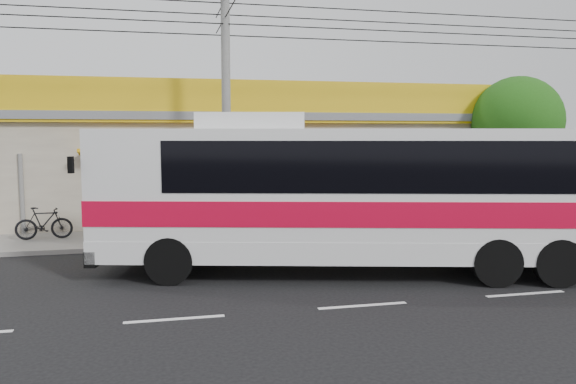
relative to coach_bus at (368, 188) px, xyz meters
name	(u,v)px	position (x,y,z in m)	size (l,w,h in m)	color
ground	(329,277)	(-1.14, -0.23, -2.27)	(120.00, 120.00, 0.00)	black
sidewalk	(281,234)	(-1.14, 5.77, -2.20)	(30.00, 3.20, 0.15)	slate
lane_markings	(363,306)	(-1.14, -2.73, -2.27)	(50.00, 0.12, 0.01)	silver
storefront_building	(255,164)	(-1.14, 11.31, 0.03)	(22.60, 9.20, 5.70)	gray
coach_bus	(368,188)	(0.00, 0.00, 0.00)	(14.06, 6.16, 4.24)	silver
motorbike_dark	(44,223)	(-9.23, 6.10, -1.57)	(0.52, 1.83, 1.10)	black
utility_pole	(225,17)	(-3.18, 4.81, 5.18)	(34.00, 14.00, 9.04)	#5D5D5B
tree_near	(520,124)	(8.97, 6.40, 1.79)	(3.62, 3.62, 6.00)	#302213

